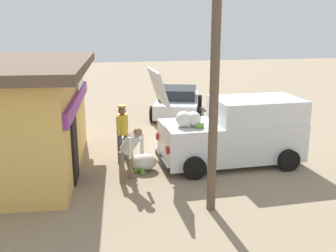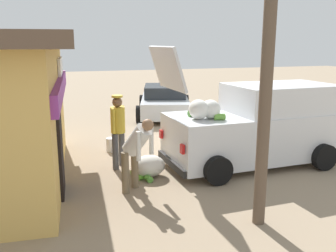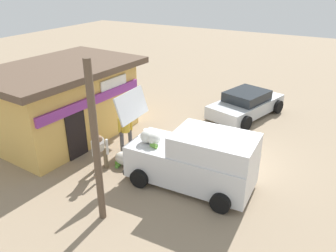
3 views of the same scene
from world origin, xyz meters
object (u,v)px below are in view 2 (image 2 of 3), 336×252
(parked_sedan, at_px, (165,101))
(customer_bending, at_px, (137,148))
(vendor_standing, at_px, (118,126))
(delivery_van, at_px, (258,126))
(paint_bucket, at_px, (111,145))
(unloaded_banana_pile, at_px, (148,167))

(parked_sedan, relative_size, customer_bending, 2.96)
(parked_sedan, relative_size, vendor_standing, 2.58)
(customer_bending, bearing_deg, delivery_van, -75.31)
(delivery_van, distance_m, paint_bucket, 3.99)
(unloaded_banana_pile, distance_m, paint_bucket, 2.30)
(customer_bending, relative_size, paint_bucket, 4.03)
(parked_sedan, bearing_deg, customer_bending, 158.55)
(unloaded_banana_pile, bearing_deg, parked_sedan, -20.41)
(delivery_van, bearing_deg, vendor_standing, 77.08)
(delivery_van, relative_size, paint_bucket, 11.80)
(vendor_standing, distance_m, customer_bending, 1.62)
(paint_bucket, bearing_deg, delivery_van, -123.57)
(customer_bending, relative_size, unloaded_banana_pile, 1.94)
(vendor_standing, xyz_separation_m, customer_bending, (-1.61, -0.07, -0.10))
(unloaded_banana_pile, height_order, paint_bucket, unloaded_banana_pile)
(vendor_standing, xyz_separation_m, paint_bucket, (1.41, -0.05, -0.82))
(delivery_van, distance_m, customer_bending, 3.36)
(customer_bending, bearing_deg, vendor_standing, 2.42)
(vendor_standing, bearing_deg, parked_sedan, -27.13)
(customer_bending, xyz_separation_m, paint_bucket, (3.02, 0.02, -0.73))
(parked_sedan, height_order, paint_bucket, parked_sedan)
(delivery_van, bearing_deg, customer_bending, 104.69)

